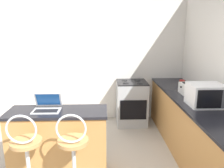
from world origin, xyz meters
TOP-DOWN VIEW (x-y plane):
  - wall_back at (0.00, 2.54)m, footprint 12.00×0.06m
  - breakfast_bar at (-0.37, 0.59)m, footprint 1.27×0.48m
  - counter_right at (1.59, 1.01)m, footprint 0.66×3.04m
  - bar_stool_near at (-0.62, 0.13)m, footprint 0.40×0.40m
  - bar_stool_far at (-0.11, 0.13)m, footprint 0.40×0.40m
  - laptop at (-0.50, 0.63)m, footprint 0.34×0.28m
  - microwave at (1.60, 0.72)m, footprint 0.45×0.38m
  - toaster at (1.57, 1.27)m, footprint 0.23×0.32m
  - stove_range at (0.79, 2.19)m, footprint 0.60×0.61m
  - mug_red at (1.70, 1.92)m, footprint 0.10×0.09m

SIDE VIEW (x-z plane):
  - stove_range at x=0.79m, z-range 0.00..0.89m
  - counter_right at x=1.59m, z-range 0.00..0.88m
  - breakfast_bar at x=-0.37m, z-range 0.00..0.88m
  - bar_stool_near at x=-0.62m, z-range -0.03..1.02m
  - bar_stool_far at x=-0.11m, z-range -0.03..1.02m
  - mug_red at x=1.70m, z-range 0.88..0.97m
  - laptop at x=-0.50m, z-range 0.83..1.04m
  - toaster at x=1.57m, z-range 0.88..1.06m
  - microwave at x=1.60m, z-range 0.88..1.18m
  - wall_back at x=0.00m, z-range 0.00..2.60m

